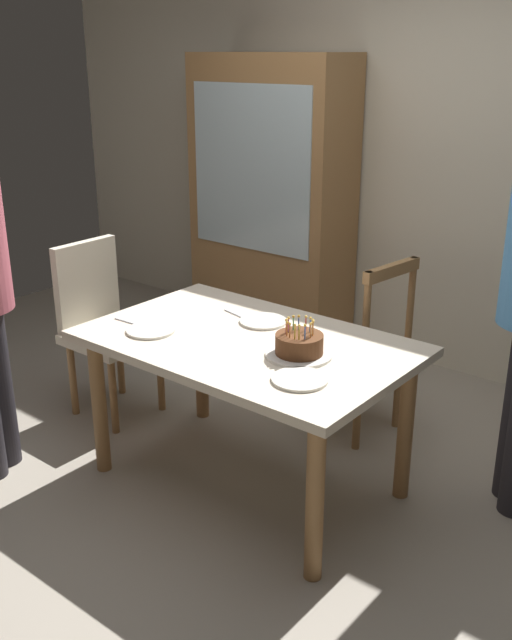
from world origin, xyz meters
TOP-DOWN VIEW (x-y plane):
  - ground at (0.00, 0.00)m, footprint 6.40×6.40m
  - back_wall at (0.00, 1.85)m, footprint 6.40×0.10m
  - dining_table at (0.00, 0.00)m, footprint 1.43×0.91m
  - birthday_cake at (0.29, -0.01)m, footprint 0.28×0.28m
  - plate_near_celebrant at (-0.39, -0.20)m, footprint 0.22×0.22m
  - plate_far_side at (-0.07, 0.20)m, footprint 0.22×0.22m
  - plate_near_guest at (0.43, -0.20)m, footprint 0.22×0.22m
  - fork_near_celebrant at (-0.55, -0.19)m, footprint 0.18×0.02m
  - fork_far_side at (-0.23, 0.20)m, footprint 0.18×0.06m
  - chair_spindle_back at (0.12, 0.77)m, footprint 0.49×0.49m
  - chair_upholstered at (-1.10, 0.09)m, footprint 0.45×0.44m
  - china_cabinet at (-1.07, 1.56)m, footprint 1.10×0.45m

SIDE VIEW (x-z plane):
  - ground at x=0.00m, z-range 0.00..0.00m
  - chair_spindle_back at x=0.12m, z-range -0.02..0.93m
  - chair_upholstered at x=-1.10m, z-range 0.06..1.01m
  - dining_table at x=0.00m, z-range 0.27..0.99m
  - fork_near_celebrant at x=-0.55m, z-range 0.73..0.73m
  - fork_far_side at x=-0.23m, z-range 0.73..0.73m
  - plate_near_celebrant at x=-0.39m, z-range 0.73..0.74m
  - plate_far_side at x=-0.07m, z-range 0.73..0.74m
  - plate_near_guest at x=0.43m, z-range 0.73..0.74m
  - birthday_cake at x=0.29m, z-range 0.69..0.85m
  - china_cabinet at x=-1.07m, z-range 0.00..1.90m
  - back_wall at x=0.00m, z-range 0.00..2.60m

